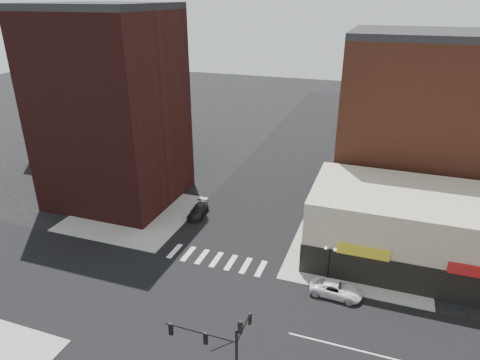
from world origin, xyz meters
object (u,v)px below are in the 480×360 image
(dark_sedan_north, at_px, (198,211))
(white_suv, at_px, (336,289))
(street_lamp_ne, at_px, (330,256))
(traffic_signal, at_px, (225,346))

(dark_sedan_north, bearing_deg, white_suv, -33.71)
(white_suv, bearing_deg, street_lamp_ne, 37.36)
(dark_sedan_north, bearing_deg, traffic_signal, -66.82)
(white_suv, bearing_deg, dark_sedan_north, 64.28)
(traffic_signal, distance_m, dark_sedan_north, 28.47)
(traffic_signal, bearing_deg, dark_sedan_north, 118.60)
(traffic_signal, xyz_separation_m, white_suv, (5.81, 14.33, -4.27))
(traffic_signal, relative_size, dark_sedan_north, 1.72)
(traffic_signal, height_order, white_suv, traffic_signal)
(street_lamp_ne, xyz_separation_m, white_suv, (1.04, -1.50, -2.60))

